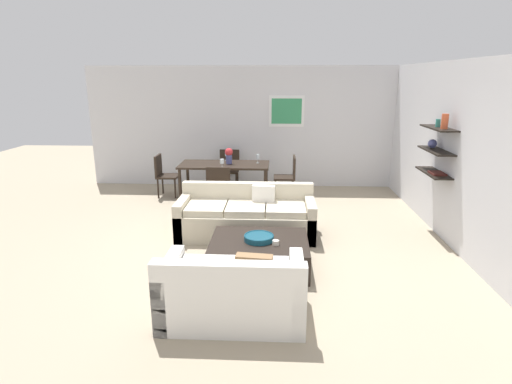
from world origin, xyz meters
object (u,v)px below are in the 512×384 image
object	(u,v)px
candle_jar	(276,243)
coffee_table	(259,254)
wine_glass_right_far	(258,157)
wine_glass_head	(226,154)
dining_chair_left_far	(164,173)
dining_chair_head	(229,167)
dining_table	(224,167)
wine_glass_foot	(222,162)
centerpiece_vase	(229,155)
dining_chair_right_far	(288,174)
decorative_bowl	(259,237)
loveseat_white	(233,292)
sofa_beige	(247,217)
dining_chair_foot	(219,186)

from	to	relation	value
candle_jar	coffee_table	bearing A→B (deg)	147.65
wine_glass_right_far	wine_glass_head	xyz separation A→B (m)	(-0.67, 0.26, 0.00)
candle_jar	dining_chair_left_far	bearing A→B (deg)	124.19
dining_chair_head	dining_chair_left_far	distance (m)	1.46
dining_table	dining_chair_left_far	distance (m)	1.34
dining_table	dining_chair_head	xyz separation A→B (m)	(0.00, 0.83, -0.17)
wine_glass_foot	centerpiece_vase	distance (m)	0.40
dining_chair_right_far	decorative_bowl	bearing A→B (deg)	-98.09
dining_chair_left_far	loveseat_white	bearing A→B (deg)	-67.06
decorative_bowl	dining_chair_right_far	distance (m)	3.39
sofa_beige	candle_jar	world-z (taller)	sofa_beige
candle_jar	centerpiece_vase	xyz separation A→B (m)	(-0.96, 3.32, 0.52)
dining_table	centerpiece_vase	distance (m)	0.27
loveseat_white	decorative_bowl	xyz separation A→B (m)	(0.22, 1.21, 0.13)
loveseat_white	dining_chair_head	distance (m)	5.25
dining_chair_foot	wine_glass_right_far	distance (m)	1.21
sofa_beige	centerpiece_vase	distance (m)	2.16
decorative_bowl	dining_chair_right_far	size ratio (longest dim) A/B	0.45
wine_glass_head	candle_jar	bearing A→B (deg)	-73.90
decorative_bowl	candle_jar	xyz separation A→B (m)	(0.22, -0.14, -0.01)
wine_glass_right_far	wine_glass_head	world-z (taller)	same
decorative_bowl	dining_chair_foot	size ratio (longest dim) A/B	0.45
dining_chair_head	wine_glass_right_far	bearing A→B (deg)	-47.19
decorative_bowl	wine_glass_foot	distance (m)	2.95
dining_chair_right_far	centerpiece_vase	size ratio (longest dim) A/B	2.76
dining_chair_left_far	wine_glass_head	world-z (taller)	wine_glass_head
dining_chair_head	centerpiece_vase	distance (m)	0.92
dining_chair_right_far	wine_glass_head	distance (m)	1.38
candle_jar	dining_chair_right_far	xyz separation A→B (m)	(0.25, 3.49, 0.09)
dining_chair_left_far	coffee_table	bearing A→B (deg)	-57.28
sofa_beige	dining_chair_foot	distance (m)	1.31
dining_chair_left_far	dining_chair_foot	bearing A→B (deg)	-38.00
dining_chair_head	dining_chair_right_far	bearing A→B (deg)	-26.04
coffee_table	dining_chair_head	size ratio (longest dim) A/B	1.46
loveseat_white	candle_jar	world-z (taller)	loveseat_white
decorative_bowl	candle_jar	distance (m)	0.26
dining_chair_head	wine_glass_head	size ratio (longest dim) A/B	4.84
sofa_beige	decorative_bowl	bearing A→B (deg)	-78.20
loveseat_white	centerpiece_vase	distance (m)	4.47
dining_chair_head	wine_glass_right_far	distance (m)	1.06
sofa_beige	centerpiece_vase	world-z (taller)	centerpiece_vase
dining_chair_head	centerpiece_vase	xyz separation A→B (m)	(0.09, -0.81, 0.43)
decorative_bowl	dining_table	bearing A→B (deg)	104.82
dining_table	wine_glass_right_far	xyz separation A→B (m)	(0.67, 0.11, 0.20)
wine_glass_foot	centerpiece_vase	xyz separation A→B (m)	(0.09, 0.38, 0.06)
decorative_bowl	dining_chair_foot	xyz separation A→B (m)	(-0.84, 2.33, 0.08)
wine_glass_foot	loveseat_white	bearing A→B (deg)	-81.22
wine_glass_right_far	dining_chair_right_far	bearing A→B (deg)	7.71
dining_chair_right_far	dining_chair_foot	size ratio (longest dim) A/B	1.00
sofa_beige	dining_chair_head	bearing A→B (deg)	101.84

